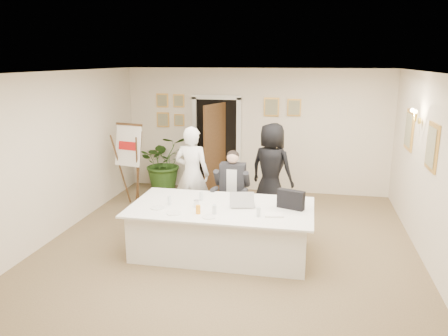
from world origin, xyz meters
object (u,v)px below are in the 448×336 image
Objects in this scene: oj_glass at (198,209)px; laptop_bag at (291,199)px; standing_man at (192,174)px; steel_jug at (196,204)px; laptop at (243,197)px; paper_stack at (274,215)px; seated_man at (232,189)px; standing_woman at (271,169)px; potted_palm at (165,162)px; conference_table at (221,229)px; flip_chart at (132,168)px.

laptop_bag is at bearing 20.46° from oj_glass.
standing_man is 1.50m from steel_jug.
laptop is 1.40× the size of paper_stack.
laptop_bag reaches higher than laptop.
seated_man is 1.09m from standing_woman.
potted_palm reaches higher than steel_jug.
potted_palm is 4.51m from paper_stack.
standing_woman is 1.95m from laptop_bag.
conference_table is 3.81m from potted_palm.
conference_table is 0.62m from laptop.
oj_glass is at bearing -105.60° from seated_man.
potted_palm is at bearing -53.79° from standing_man.
potted_palm is 4.73× the size of paper_stack.
standing_man reaches higher than oj_glass.
flip_chart reaches higher than oj_glass.
potted_palm is (-2.02, 3.22, 0.25)m from conference_table.
flip_chart is 3.13m from oj_glass.
standing_woman is at bearing 96.35° from paper_stack.
laptop_bag is at bearing 127.12° from standing_woman.
potted_palm is 3.92m from laptop.
standing_man is at bearing -24.02° from flip_chart.
standing_man is 1.57m from standing_woman.
potted_palm is (-1.19, 1.90, -0.26)m from standing_man.
paper_stack is 2.09× the size of oj_glass.
steel_jug is (-1.43, -0.21, -0.09)m from laptop_bag.
seated_man is at bearing -46.39° from potted_palm.
potted_palm is 3.72m from steel_jug.
laptop is at bearing -53.01° from potted_palm.
flip_chart is (-2.28, 0.85, 0.07)m from seated_man.
laptop is at bearing -159.92° from laptop_bag.
standing_man is (-0.80, 0.19, 0.18)m from seated_man.
conference_table is 1.56× the size of standing_woman.
standing_man is at bearing 108.24° from oj_glass.
laptop is at bearing 145.09° from paper_stack.
seated_man is at bearing 156.41° from laptop_bag.
laptop_bag is at bearing -50.01° from seated_man.
flip_chart reaches higher than laptop_bag.
laptop is (1.16, -1.22, 0.01)m from standing_man.
standing_man is 4.74× the size of laptop.
laptop is 0.73m from steel_jug.
oj_glass is at bearing -139.87° from laptop_bag.
standing_man reaches higher than paper_stack.
conference_table is 7.42× the size of laptop.
laptop_bag is (3.37, -1.87, 0.14)m from flip_chart.
standing_man reaches higher than laptop.
flip_chart is 0.93× the size of standing_woman.
conference_table is at bearing 16.97° from steel_jug.
seated_man is 1.51m from laptop_bag.
laptop is (0.36, -1.03, 0.20)m from seated_man.
conference_table is 1.19m from laptop_bag.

